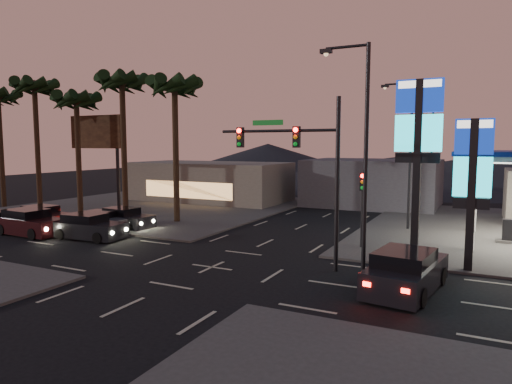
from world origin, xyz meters
The scene contains 25 objects.
ground centered at (0.00, 0.00, 0.00)m, with size 140.00×140.00×0.00m, color black.
corner_lot_nw centered at (-16.00, 16.00, 0.06)m, with size 24.00×24.00×0.12m, color #47443F.
pylon_sign_tall centered at (8.50, 5.50, 6.39)m, with size 2.20×0.35×9.00m.
pylon_sign_short centered at (11.00, 4.50, 4.66)m, with size 1.60×0.35×7.00m.
traffic_signal_mast centered at (3.76, 1.99, 5.23)m, with size 6.10×0.39×8.00m.
pedestal_signal centered at (5.50, 6.98, 2.92)m, with size 0.32×0.39×4.30m.
streetlight_near centered at (6.79, 1.00, 5.72)m, with size 2.14×0.25×10.00m.
streetlight_mid centered at (6.79, 14.00, 5.72)m, with size 2.14×0.25×10.00m.
streetlight_far centered at (6.79, 28.00, 5.72)m, with size 2.14×0.25×10.00m.
palm_a centered at (-9.00, 9.50, 9.43)m, with size 4.41×4.41×10.86m.
palm_b centered at (-14.00, 9.50, 9.97)m, with size 4.41×4.41×11.46m.
palm_c centered at (-19.00, 9.50, 8.88)m, with size 4.41×4.41×10.26m.
palm_d centered at (-24.00, 9.50, 10.15)m, with size 4.41×4.41×11.66m.
billboard centered at (-20.50, 13.00, 6.33)m, with size 6.00×0.30×8.50m.
building_far_west centered at (-14.00, 22.00, 2.00)m, with size 16.00×8.00×4.00m, color #726B5B.
building_far_mid centered at (2.00, 26.00, 2.20)m, with size 12.00×9.00×4.40m, color #4C4C51.
hill_left centered at (-25.00, 60.00, 3.00)m, with size 40.00×40.00×6.00m, color black.
hill_right centered at (15.00, 60.00, 2.50)m, with size 50.00×50.00×5.00m, color black.
hill_center centered at (0.00, 60.00, 2.00)m, with size 60.00×60.00×4.00m, color black.
car_lane_a_front centered at (-10.45, 2.28, 0.72)m, with size 4.87×2.26×1.55m.
car_lane_a_mid centered at (-14.83, 1.47, 0.77)m, with size 5.18×2.33×1.66m.
car_lane_b_front centered at (-11.76, 4.68, 0.62)m, with size 4.16×1.92×1.33m.
car_lane_b_mid centered at (-11.01, 6.06, 0.66)m, with size 4.48×2.11×1.43m.
car_lane_b_rear centered at (-16.83, 4.07, 0.68)m, with size 4.58×2.14×1.46m.
suv_station centered at (8.84, 0.40, 0.79)m, with size 2.80×5.34×1.70m.
Camera 1 is at (11.39, -18.14, 5.85)m, focal length 32.00 mm.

